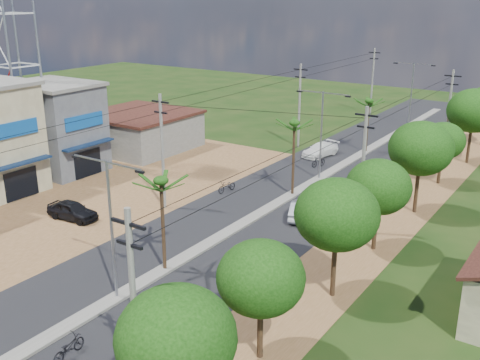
% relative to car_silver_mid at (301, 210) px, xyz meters
% --- Properties ---
extents(ground, '(160.00, 160.00, 0.00)m').
position_rel_car_silver_mid_xyz_m(ground, '(-2.90, -16.05, -0.66)').
color(ground, black).
rests_on(ground, ground).
extents(road, '(12.00, 110.00, 0.04)m').
position_rel_car_silver_mid_xyz_m(road, '(-2.90, -1.05, -0.64)').
color(road, black).
rests_on(road, ground).
extents(median, '(1.00, 90.00, 0.18)m').
position_rel_car_silver_mid_xyz_m(median, '(-2.90, 1.95, -0.57)').
color(median, '#605E56').
rests_on(median, ground).
extents(dirt_lot_west, '(18.00, 46.00, 0.04)m').
position_rel_car_silver_mid_xyz_m(dirt_lot_west, '(-17.90, -8.05, -0.64)').
color(dirt_lot_west, brown).
rests_on(dirt_lot_west, ground).
extents(dirt_shoulder_east, '(5.00, 90.00, 0.03)m').
position_rel_car_silver_mid_xyz_m(dirt_shoulder_east, '(5.60, -1.05, -0.65)').
color(dirt_shoulder_east, brown).
rests_on(dirt_shoulder_east, ground).
extents(shophouse_grey, '(9.00, 6.40, 8.30)m').
position_rel_car_silver_mid_xyz_m(shophouse_grey, '(-24.87, -2.05, 3.50)').
color(shophouse_grey, '#494A50').
rests_on(shophouse_grey, ground).
extents(low_shed, '(10.40, 10.40, 3.95)m').
position_rel_car_silver_mid_xyz_m(low_shed, '(-23.90, 7.95, 1.30)').
color(low_shed, '#605E56').
rests_on(low_shed, ground).
extents(tree_east_a, '(4.40, 4.40, 6.37)m').
position_rel_car_silver_mid_xyz_m(tree_east_a, '(6.60, -22.05, 3.83)').
color(tree_east_a, black).
rests_on(tree_east_a, ground).
extents(tree_east_b, '(4.00, 4.00, 5.83)m').
position_rel_car_silver_mid_xyz_m(tree_east_b, '(6.40, -16.05, 3.45)').
color(tree_east_b, black).
rests_on(tree_east_b, ground).
extents(tree_east_c, '(4.60, 4.60, 6.83)m').
position_rel_car_silver_mid_xyz_m(tree_east_c, '(6.80, -9.05, 4.20)').
color(tree_east_c, black).
rests_on(tree_east_c, ground).
extents(tree_east_d, '(4.20, 4.20, 6.13)m').
position_rel_car_silver_mid_xyz_m(tree_east_d, '(6.50, -2.05, 3.68)').
color(tree_east_d, black).
rests_on(tree_east_d, ground).
extents(tree_east_e, '(4.80, 4.80, 7.14)m').
position_rel_car_silver_mid_xyz_m(tree_east_e, '(6.70, 5.95, 4.43)').
color(tree_east_e, black).
rests_on(tree_east_e, ground).
extents(tree_east_f, '(3.80, 3.80, 5.52)m').
position_rel_car_silver_mid_xyz_m(tree_east_f, '(6.30, 13.95, 3.23)').
color(tree_east_f, black).
rests_on(tree_east_f, ground).
extents(tree_east_g, '(5.00, 5.00, 7.38)m').
position_rel_car_silver_mid_xyz_m(tree_east_g, '(6.90, 21.95, 4.58)').
color(tree_east_g, black).
rests_on(tree_east_g, ground).
extents(palm_median_near, '(2.00, 2.00, 6.15)m').
position_rel_car_silver_mid_xyz_m(palm_median_near, '(-2.90, -12.05, 4.87)').
color(palm_median_near, black).
rests_on(palm_median_near, ground).
extents(palm_median_mid, '(2.00, 2.00, 6.55)m').
position_rel_car_silver_mid_xyz_m(palm_median_mid, '(-2.90, 3.95, 5.24)').
color(palm_median_mid, black).
rests_on(palm_median_mid, ground).
extents(palm_median_far, '(2.00, 2.00, 5.85)m').
position_rel_car_silver_mid_xyz_m(palm_median_far, '(-2.90, 19.95, 4.60)').
color(palm_median_far, black).
rests_on(palm_median_far, ground).
extents(streetlight_near, '(5.10, 0.18, 8.00)m').
position_rel_car_silver_mid_xyz_m(streetlight_near, '(-2.90, -16.05, 4.12)').
color(streetlight_near, gray).
rests_on(streetlight_near, ground).
extents(streetlight_mid, '(5.10, 0.18, 8.00)m').
position_rel_car_silver_mid_xyz_m(streetlight_mid, '(-2.90, 8.95, 4.12)').
color(streetlight_mid, gray).
rests_on(streetlight_mid, ground).
extents(streetlight_far, '(5.10, 0.18, 8.00)m').
position_rel_car_silver_mid_xyz_m(streetlight_far, '(-2.90, 33.95, 4.12)').
color(streetlight_far, gray).
rests_on(streetlight_far, ground).
extents(utility_pole_w_b, '(1.60, 0.24, 9.00)m').
position_rel_car_silver_mid_xyz_m(utility_pole_w_b, '(-9.90, -4.05, 4.10)').
color(utility_pole_w_b, '#605E56').
rests_on(utility_pole_w_b, ground).
extents(utility_pole_w_c, '(1.60, 0.24, 9.00)m').
position_rel_car_silver_mid_xyz_m(utility_pole_w_c, '(-9.90, 17.95, 4.10)').
color(utility_pole_w_c, '#605E56').
rests_on(utility_pole_w_c, ground).
extents(utility_pole_w_d, '(1.60, 0.24, 9.00)m').
position_rel_car_silver_mid_xyz_m(utility_pole_w_d, '(-9.90, 38.95, 4.10)').
color(utility_pole_w_d, '#605E56').
rests_on(utility_pole_w_d, ground).
extents(utility_pole_e_a, '(1.60, 0.24, 9.00)m').
position_rel_car_silver_mid_xyz_m(utility_pole_e_a, '(4.60, -22.05, 4.10)').
color(utility_pole_e_a, '#605E56').
rests_on(utility_pole_e_a, ground).
extents(utility_pole_e_b, '(1.60, 0.24, 9.00)m').
position_rel_car_silver_mid_xyz_m(utility_pole_e_b, '(4.60, -0.05, 4.10)').
color(utility_pole_e_b, '#605E56').
rests_on(utility_pole_e_b, ground).
extents(utility_pole_e_c, '(1.60, 0.24, 9.00)m').
position_rel_car_silver_mid_xyz_m(utility_pole_e_c, '(4.60, 21.95, 4.10)').
color(utility_pole_e_c, '#605E56').
rests_on(utility_pole_e_c, ground).
extents(car_silver_mid, '(2.71, 4.25, 1.32)m').
position_rel_car_silver_mid_xyz_m(car_silver_mid, '(0.00, 0.00, 0.00)').
color(car_silver_mid, '#AEB1B6').
rests_on(car_silver_mid, ground).
extents(car_white_far, '(2.73, 4.85, 1.33)m').
position_rel_car_silver_mid_xyz_m(car_white_far, '(-6.25, 15.93, 0.00)').
color(car_white_far, silver).
rests_on(car_white_far, ground).
extents(car_parked_dark, '(4.21, 2.00, 1.39)m').
position_rel_car_silver_mid_xyz_m(car_parked_dark, '(-13.97, -9.71, 0.03)').
color(car_parked_dark, black).
rests_on(car_parked_dark, ground).
extents(moto_rider_east, '(0.87, 1.99, 1.02)m').
position_rel_car_silver_mid_xyz_m(moto_rider_east, '(-0.91, -21.02, -0.15)').
color(moto_rider_east, black).
rests_on(moto_rider_east, ground).
extents(moto_rider_west_a, '(0.99, 2.06, 1.04)m').
position_rel_car_silver_mid_xyz_m(moto_rider_west_a, '(-7.90, 1.59, -0.14)').
color(moto_rider_west_a, black).
rests_on(moto_rider_west_a, ground).
extents(moto_rider_west_b, '(1.03, 1.83, 1.06)m').
position_rel_car_silver_mid_xyz_m(moto_rider_west_b, '(-4.71, 12.46, -0.13)').
color(moto_rider_west_b, black).
rests_on(moto_rider_west_b, ground).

